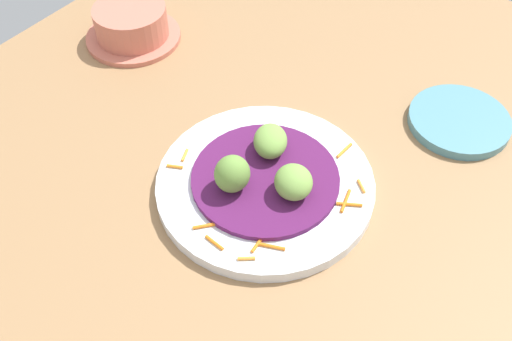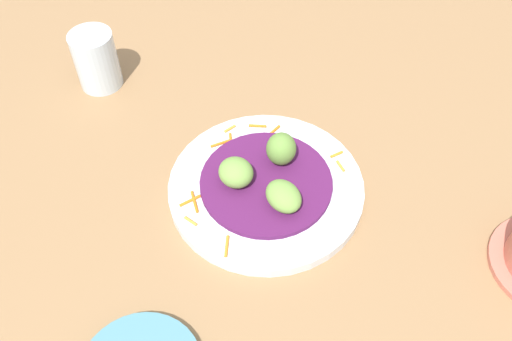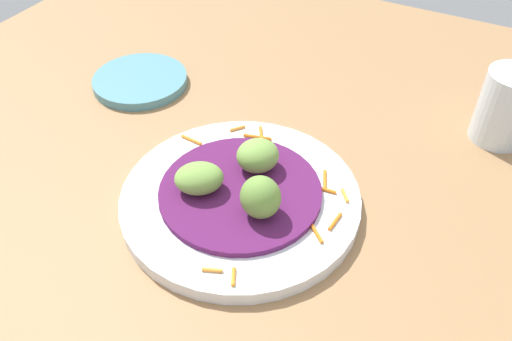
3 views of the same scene
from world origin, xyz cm
name	(u,v)px [view 1 (image 1 of 3)]	position (x,y,z in cm)	size (l,w,h in cm)	color
table_surface	(309,189)	(0.00, 0.00, 1.00)	(110.00, 110.00, 2.00)	#936D47
main_plate	(265,185)	(4.07, 3.93, 2.84)	(26.95, 26.95, 1.68)	silver
cabbage_bed	(265,178)	(4.07, 3.93, 4.05)	(18.20, 18.20, 0.74)	#51194C
carrot_garnish	(277,206)	(0.56, 6.51, 3.88)	(23.02, 22.77, 0.40)	orange
guac_scoop_left	(232,174)	(6.24, 7.59, 6.79)	(4.36, 4.15, 4.75)	olive
guac_scoop_center	(295,183)	(-0.19, 3.98, 6.25)	(4.52, 4.89, 3.67)	#759E47
guac_scoop_right	(269,142)	(6.15, 0.22, 6.06)	(5.39, 4.21, 3.29)	#759E47
side_plate_small	(459,121)	(-10.55, -21.22, 2.67)	(13.79, 13.79, 1.33)	teal
terracotta_bowl	(132,25)	(39.14, -8.87, 4.58)	(14.93, 14.93, 5.61)	#C66B56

